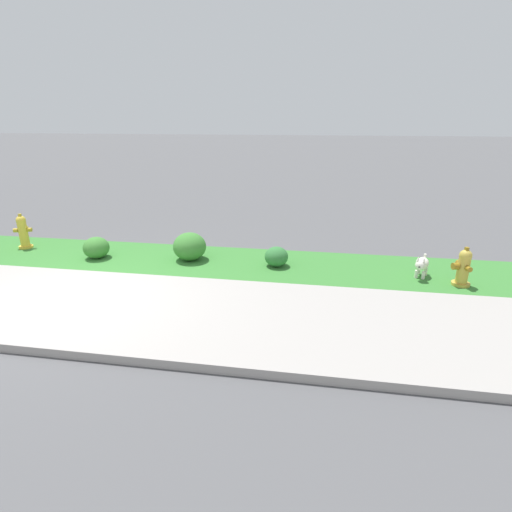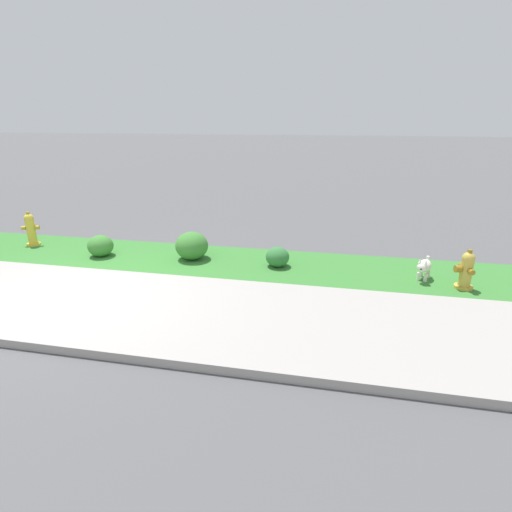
# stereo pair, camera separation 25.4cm
# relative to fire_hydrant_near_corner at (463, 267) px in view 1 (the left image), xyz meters

# --- Properties ---
(ground_plane) EXTENTS (120.00, 120.00, 0.00)m
(ground_plane) POSITION_rel_fire_hydrant_near_corner_xyz_m (-6.36, -1.70, -0.33)
(ground_plane) COLOR #515154
(sidewalk_pavement) EXTENTS (18.00, 2.55, 0.01)m
(sidewalk_pavement) POSITION_rel_fire_hydrant_near_corner_xyz_m (-6.36, -1.70, -0.32)
(sidewalk_pavement) COLOR #9E9993
(sidewalk_pavement) RESTS_ON ground
(grass_verge) EXTENTS (18.00, 1.83, 0.01)m
(grass_verge) POSITION_rel_fire_hydrant_near_corner_xyz_m (-6.36, 0.49, -0.32)
(grass_verge) COLOR #387A33
(grass_verge) RESTS_ON ground
(fire_hydrant_near_corner) EXTENTS (0.36, 0.39, 0.69)m
(fire_hydrant_near_corner) POSITION_rel_fire_hydrant_near_corner_xyz_m (0.00, 0.00, 0.00)
(fire_hydrant_near_corner) COLOR gold
(fire_hydrant_near_corner) RESTS_ON ground
(fire_hydrant_across_street) EXTENTS (0.37, 0.35, 0.77)m
(fire_hydrant_across_street) POSITION_rel_fire_hydrant_near_corner_xyz_m (-8.84, 0.65, 0.04)
(fire_hydrant_across_street) COLOR gold
(fire_hydrant_across_street) RESTS_ON ground
(small_white_dog) EXTENTS (0.33, 0.50, 0.44)m
(small_white_dog) POSITION_rel_fire_hydrant_near_corner_xyz_m (-0.60, 0.25, -0.08)
(small_white_dog) COLOR silver
(small_white_dog) RESTS_ON ground
(shrub_bush_near_lamp) EXTENTS (0.45, 0.45, 0.39)m
(shrub_bush_near_lamp) POSITION_rel_fire_hydrant_near_corner_xyz_m (-3.24, 0.42, -0.13)
(shrub_bush_near_lamp) COLOR #337538
(shrub_bush_near_lamp) RESTS_ON ground
(shrub_bush_mid_verge) EXTENTS (0.52, 0.52, 0.44)m
(shrub_bush_mid_verge) POSITION_rel_fire_hydrant_near_corner_xyz_m (-6.92, 0.29, -0.11)
(shrub_bush_mid_verge) COLOR #3D7F33
(shrub_bush_mid_verge) RESTS_ON ground
(shrub_bush_far_verge) EXTENTS (0.66, 0.66, 0.56)m
(shrub_bush_far_verge) POSITION_rel_fire_hydrant_near_corner_xyz_m (-5.00, 0.50, -0.05)
(shrub_bush_far_verge) COLOR #3D7F33
(shrub_bush_far_verge) RESTS_ON ground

